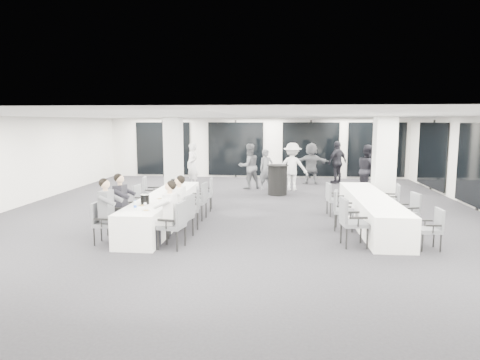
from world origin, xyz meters
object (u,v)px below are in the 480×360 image
object	(u,v)px
chair_side_right_far	(393,198)
standing_guest_g	(192,162)
cocktail_table	(278,180)
standing_guest_e	(385,166)
chair_side_left_near	(350,219)
chair_main_right_far	(207,192)
banquet_table_side	(371,211)
chair_side_right_near	(433,226)
chair_main_left_second	(116,209)
standing_guest_d	(337,159)
chair_side_right_mid	(410,209)
chair_side_left_mid	(341,208)
chair_side_left_far	(333,197)
chair_main_left_mid	(127,207)
ice_bucket_near	(145,199)
chair_main_left_far	(150,191)
chair_main_right_near	(175,222)
standing_guest_h	(368,167)
standing_guest_b	(249,163)
banquet_table_main	(164,210)
chair_main_right_fourth	(199,199)
chair_main_left_fourth	(142,199)
standing_guest_a	(266,167)
chair_main_right_mid	(192,205)
chair_main_left_near	(102,220)
chair_main_right_second	(184,213)
ice_bucket_far	(175,183)
standing_guest_f	(311,161)
standing_guest_c	(292,164)

from	to	relation	value
chair_side_right_far	standing_guest_g	size ratio (longest dim) A/B	0.45
cocktail_table	standing_guest_e	size ratio (longest dim) A/B	0.51
chair_side_left_near	standing_guest_g	distance (m)	9.36
chair_main_right_far	banquet_table_side	bearing A→B (deg)	-112.25
chair_side_right_near	chair_side_right_far	bearing A→B (deg)	-1.81
chair_main_left_second	standing_guest_d	bearing A→B (deg)	150.61
chair_main_left_second	chair_side_right_mid	xyz separation A→B (m)	(7.00, 0.94, -0.06)
chair_side_left_mid	chair_side_right_mid	distance (m)	1.66
banquet_table_side	chair_side_left_far	world-z (taller)	chair_side_left_far
chair_main_left_mid	ice_bucket_near	bearing A→B (deg)	30.30
chair_main_left_far	chair_side_left_mid	bearing A→B (deg)	62.11
chair_side_left_near	standing_guest_d	bearing A→B (deg)	167.28
chair_side_left_mid	standing_guest_e	size ratio (longest dim) A/B	0.46
chair_main_right_near	standing_guest_d	distance (m)	11.00
banquet_table_side	standing_guest_h	xyz separation A→B (m)	(0.82, 4.56, 0.66)
chair_side_right_near	standing_guest_b	world-z (taller)	standing_guest_b
banquet_table_side	cocktail_table	distance (m)	4.98
banquet_table_main	chair_main_right_fourth	xyz separation A→B (m)	(0.84, 0.58, 0.20)
chair_main_left_fourth	standing_guest_a	distance (m)	6.16
chair_side_right_far	standing_guest_b	size ratio (longest dim) A/B	0.45
standing_guest_e	chair_main_left_second	bearing A→B (deg)	134.42
chair_main_right_mid	banquet_table_side	bearing A→B (deg)	-93.33
chair_side_right_mid	standing_guest_h	xyz separation A→B (m)	(-0.01, 5.04, 0.51)
chair_main_right_mid	chair_side_right_near	distance (m)	5.48
chair_main_left_second	chair_main_left_near	bearing A→B (deg)	6.43
chair_side_left_mid	ice_bucket_near	world-z (taller)	ice_bucket_near
chair_main_left_second	chair_side_left_far	xyz separation A→B (m)	(5.34, 2.48, -0.06)
cocktail_table	banquet_table_side	bearing A→B (deg)	-61.06
banquet_table_main	chair_main_right_mid	size ratio (longest dim) A/B	4.93
chair_main_right_second	standing_guest_d	world-z (taller)	standing_guest_d
standing_guest_b	standing_guest_d	bearing A→B (deg)	176.76
chair_side_right_far	standing_guest_g	bearing A→B (deg)	62.08
chair_main_left_far	chair_side_right_near	xyz separation A→B (m)	(6.99, -3.26, -0.09)
chair_main_left_far	ice_bucket_far	distance (m)	0.87
chair_main_right_fourth	ice_bucket_far	bearing A→B (deg)	52.73
chair_side_right_mid	standing_guest_b	size ratio (longest dim) A/B	0.46
chair_main_right_far	standing_guest_g	distance (m)	4.75
chair_main_left_far	chair_main_right_fourth	distance (m)	1.94
standing_guest_f	chair_side_left_near	bearing A→B (deg)	83.65
standing_guest_h	standing_guest_c	bearing A→B (deg)	65.96
chair_main_right_far	chair_side_left_near	xyz separation A→B (m)	(3.65, -3.37, 0.04)
chair_main_left_second	chair_side_left_far	size ratio (longest dim) A/B	1.11
standing_guest_b	chair_main_right_far	bearing A→B (deg)	47.82
chair_main_left_mid	standing_guest_g	distance (m)	6.71
chair_main_left_far	standing_guest_b	distance (m)	5.21
chair_main_left_mid	chair_main_left_near	bearing A→B (deg)	-12.44
chair_side_left_mid	standing_guest_e	distance (m)	5.69
chair_main_left_near	chair_side_left_mid	bearing A→B (deg)	106.93
chair_main_left_fourth	chair_main_right_far	world-z (taller)	chair_main_right_far
chair_main_left_near	ice_bucket_far	distance (m)	3.41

